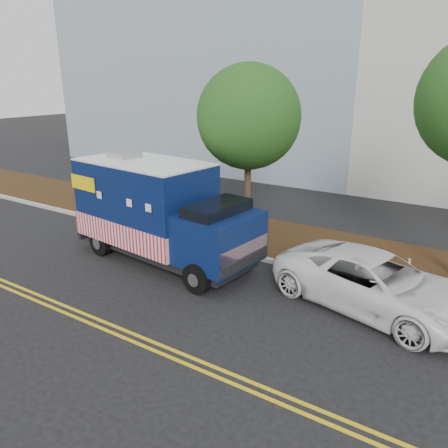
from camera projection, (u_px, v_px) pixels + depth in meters
The scene contains 9 objects.
ground at pixel (183, 259), 15.42m from camera, with size 120.00×120.00×0.00m, color black.
curb at pixel (206, 245), 16.51m from camera, with size 120.00×0.18×0.15m, color #9E9E99.
mulch_strip at pixel (235, 230), 18.19m from camera, with size 120.00×4.00×0.15m, color black.
centerline_near at pixel (83, 313), 11.87m from camera, with size 120.00×0.10×0.01m, color gold.
centerline_far at pixel (75, 317), 11.67m from camera, with size 120.00×0.10×0.01m, color gold.
tree_b at pixel (249, 117), 16.11m from camera, with size 3.88×3.88×6.66m.
sign_post at pixel (182, 208), 17.33m from camera, with size 0.06×0.06×2.40m, color #473828.
food_truck at pixel (158, 213), 15.04m from camera, with size 7.15×3.31×3.64m.
white_car at pixel (375, 282), 11.91m from camera, with size 2.58×5.60×1.56m, color white.
Camera 1 is at (8.91, -11.19, 6.07)m, focal length 35.00 mm.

